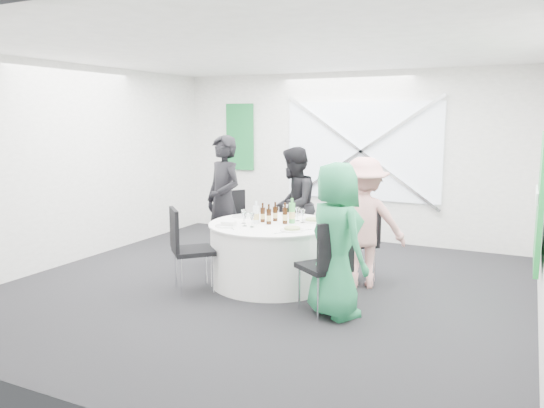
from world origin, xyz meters
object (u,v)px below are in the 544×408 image
at_px(person_man_back_left, 224,201).
at_px(green_water_bottle, 292,213).
at_px(clear_water_bottle, 256,215).
at_px(banquet_table, 272,253).
at_px(chair_back_left, 235,221).
at_px(chair_front_left, 185,243).
at_px(chair_back, 290,229).
at_px(chair_front_right, 329,259).
at_px(person_man_back, 294,205).
at_px(person_woman_pink, 363,223).
at_px(chair_back_right, 364,235).
at_px(person_woman_green, 336,240).

height_order(person_man_back_left, green_water_bottle, person_man_back_left).
bearing_deg(clear_water_bottle, green_water_bottle, 27.92).
distance_m(banquet_table, chair_back_left, 1.09).
xyz_separation_m(chair_front_left, clear_water_bottle, (0.59, 0.67, 0.27)).
distance_m(chair_back, chair_front_right, 2.10).
distance_m(person_man_back_left, clear_water_bottle, 0.98).
distance_m(chair_front_left, person_man_back, 1.91).
bearing_deg(person_man_back, person_woman_pink, 52.33).
bearing_deg(clear_water_bottle, person_man_back_left, 144.92).
relative_size(chair_back, chair_front_right, 0.81).
bearing_deg(banquet_table, chair_front_left, -134.78).
distance_m(chair_back_right, chair_front_left, 2.25).
bearing_deg(clear_water_bottle, person_woman_green, -26.25).
relative_size(chair_back_left, chair_back_right, 1.04).
relative_size(chair_back, green_water_bottle, 2.62).
distance_m(chair_front_left, green_water_bottle, 1.35).
bearing_deg(chair_back_left, chair_front_right, -90.61).
bearing_deg(chair_front_right, chair_back, -109.14).
relative_size(chair_back_right, clear_water_bottle, 3.56).
relative_size(person_woman_pink, person_woman_green, 0.98).
height_order(banquet_table, chair_front_right, chair_front_right).
bearing_deg(banquet_table, chair_back_right, 33.52).
xyz_separation_m(person_man_back, person_woman_pink, (1.21, -0.66, -0.03)).
height_order(chair_back, person_man_back, person_man_back).
xyz_separation_m(chair_front_left, green_water_bottle, (0.98, 0.88, 0.29)).
height_order(banquet_table, green_water_bottle, green_water_bottle).
xyz_separation_m(person_man_back_left, person_woman_pink, (2.02, -0.10, -0.11)).
relative_size(banquet_table, clear_water_bottle, 5.63).
bearing_deg(chair_front_right, banquet_table, -90.00).
height_order(chair_back_left, person_woman_pink, person_woman_pink).
distance_m(banquet_table, person_man_back_left, 1.20).
bearing_deg(person_woman_pink, chair_back, -45.76).
distance_m(chair_back_right, person_woman_green, 1.38).
xyz_separation_m(chair_back_right, person_man_back_left, (-1.96, -0.18, 0.32)).
bearing_deg(green_water_bottle, chair_back_right, 35.23).
relative_size(banquet_table, chair_back_right, 1.58).
relative_size(person_man_back, person_woman_green, 1.02).
relative_size(chair_back, clear_water_bottle, 2.95).
bearing_deg(chair_front_left, chair_back, -62.79).
relative_size(person_man_back_left, green_water_bottle, 5.80).
bearing_deg(chair_back_right, chair_back_left, -122.05).
distance_m(person_man_back, person_woman_pink, 1.38).
bearing_deg(banquet_table, person_woman_green, -33.47).
xyz_separation_m(chair_front_right, person_man_back_left, (-1.98, 1.19, 0.31)).
height_order(chair_front_right, person_woman_pink, person_woman_pink).
height_order(chair_back, chair_front_right, chair_front_right).
height_order(person_woman_pink, green_water_bottle, person_woman_pink).
bearing_deg(chair_front_right, person_man_back, -110.68).
relative_size(chair_back, person_man_back_left, 0.45).
bearing_deg(clear_water_bottle, chair_back_left, 135.37).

